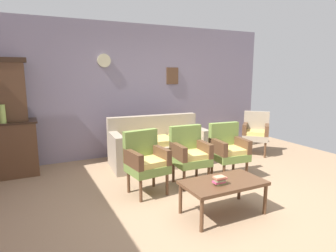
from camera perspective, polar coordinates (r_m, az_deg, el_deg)
name	(u,v)px	position (r m, az deg, el deg)	size (l,w,h in m)	color
ground_plane	(200,200)	(4.12, 6.27, -14.23)	(7.68, 7.68, 0.00)	#997A5B
wall_back_with_decor	(133,90)	(6.14, -6.88, 6.96)	(6.40, 0.09, 2.70)	gray
side_cabinet	(1,149)	(5.55, -30.01, -4.00)	(1.16, 0.55, 0.93)	brown
vase_on_cabinet	(2,114)	(5.26, -29.85, 2.07)	(0.10, 0.10, 0.30)	#A1BE59
floral_couch	(158,147)	(5.51, -2.00, -4.17)	(1.84, 0.93, 0.90)	gray
armchair_row_middle	(146,159)	(4.17, -4.42, -6.58)	(0.57, 0.55, 0.90)	olive
armchair_by_doorway	(190,152)	(4.52, 4.26, -5.21)	(0.54, 0.52, 0.90)	olive
armchair_near_couch_end	(228,148)	(4.86, 11.73, -4.29)	(0.57, 0.54, 0.90)	olive
wingback_chair_by_fireplace	(256,131)	(6.42, 16.88, -0.94)	(0.71, 0.71, 0.90)	gray
coffee_table	(223,185)	(3.66, 10.81, -11.28)	(1.00, 0.56, 0.42)	brown
book_stack_on_table	(220,180)	(3.51, 10.16, -10.50)	(0.16, 0.10, 0.11)	olive
floor_vase_by_wall	(252,130)	(7.34, 16.12, -0.75)	(0.22, 0.22, 0.69)	#6A604F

